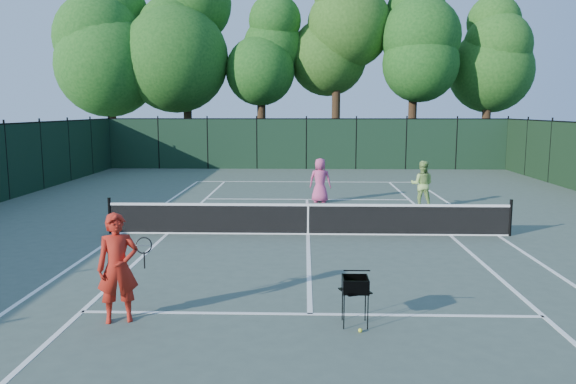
{
  "coord_description": "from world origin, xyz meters",
  "views": [
    {
      "loc": [
        -0.11,
        -15.96,
        3.62
      ],
      "look_at": [
        -0.61,
        1.0,
        1.1
      ],
      "focal_mm": 35.0,
      "sensor_mm": 36.0,
      "label": 1
    }
  ],
  "objects_px": {
    "coach": "(118,268)",
    "loose_ball_near_cart": "(360,330)",
    "player_pink": "(320,180)",
    "loose_ball_midcourt": "(345,290)",
    "player_green": "(422,184)",
    "ball_hopper": "(355,285)"
  },
  "relations": [
    {
      "from": "coach",
      "to": "loose_ball_near_cart",
      "type": "height_order",
      "value": "coach"
    },
    {
      "from": "loose_ball_near_cart",
      "to": "loose_ball_midcourt",
      "type": "height_order",
      "value": "same"
    },
    {
      "from": "loose_ball_near_cart",
      "to": "loose_ball_midcourt",
      "type": "xyz_separation_m",
      "value": [
        -0.09,
        2.07,
        0.0
      ]
    },
    {
      "from": "coach",
      "to": "loose_ball_near_cart",
      "type": "xyz_separation_m",
      "value": [
        4.09,
        -0.39,
        -0.91
      ]
    },
    {
      "from": "ball_hopper",
      "to": "loose_ball_midcourt",
      "type": "relative_size",
      "value": 12.21
    },
    {
      "from": "coach",
      "to": "player_pink",
      "type": "distance_m",
      "value": 13.08
    },
    {
      "from": "ball_hopper",
      "to": "loose_ball_near_cart",
      "type": "bearing_deg",
      "value": -99.79
    },
    {
      "from": "player_green",
      "to": "player_pink",
      "type": "bearing_deg",
      "value": -2.17
    },
    {
      "from": "coach",
      "to": "loose_ball_near_cart",
      "type": "distance_m",
      "value": 4.21
    },
    {
      "from": "player_pink",
      "to": "player_green",
      "type": "distance_m",
      "value": 3.88
    },
    {
      "from": "player_green",
      "to": "loose_ball_midcourt",
      "type": "xyz_separation_m",
      "value": [
        -3.51,
        -9.75,
        -0.83
      ]
    },
    {
      "from": "loose_ball_near_cart",
      "to": "loose_ball_midcourt",
      "type": "distance_m",
      "value": 2.07
    },
    {
      "from": "player_pink",
      "to": "loose_ball_midcourt",
      "type": "xyz_separation_m",
      "value": [
        0.22,
        -10.84,
        -0.83
      ]
    },
    {
      "from": "ball_hopper",
      "to": "loose_ball_near_cart",
      "type": "distance_m",
      "value": 0.74
    },
    {
      "from": "loose_ball_near_cart",
      "to": "loose_ball_midcourt",
      "type": "bearing_deg",
      "value": 92.61
    },
    {
      "from": "loose_ball_midcourt",
      "to": "player_pink",
      "type": "bearing_deg",
      "value": 91.14
    },
    {
      "from": "ball_hopper",
      "to": "loose_ball_near_cart",
      "type": "relative_size",
      "value": 12.21
    },
    {
      "from": "player_pink",
      "to": "loose_ball_midcourt",
      "type": "bearing_deg",
      "value": 98.95
    },
    {
      "from": "coach",
      "to": "player_pink",
      "type": "height_order",
      "value": "coach"
    },
    {
      "from": "coach",
      "to": "loose_ball_near_cart",
      "type": "relative_size",
      "value": 27.73
    },
    {
      "from": "player_green",
      "to": "loose_ball_near_cart",
      "type": "xyz_separation_m",
      "value": [
        -3.41,
        -11.82,
        -0.83
      ]
    },
    {
      "from": "player_pink",
      "to": "player_green",
      "type": "height_order",
      "value": "player_green"
    }
  ]
}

